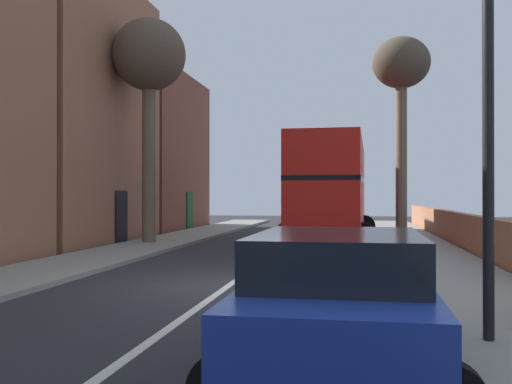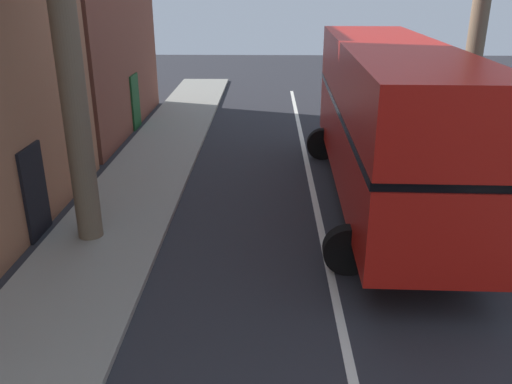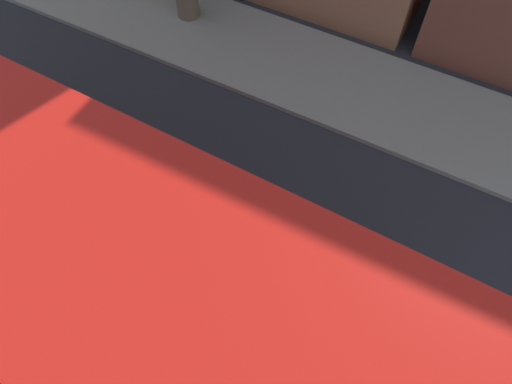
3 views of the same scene
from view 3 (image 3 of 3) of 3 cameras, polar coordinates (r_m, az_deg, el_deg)
The scene contains 1 object.
double_decker_bus at distance 6.62m, azimuth -25.47°, elevation -5.20°, with size 3.75×10.88×4.06m.
Camera 3 is at (2.67, 15.42, 7.73)m, focal length 33.32 mm.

